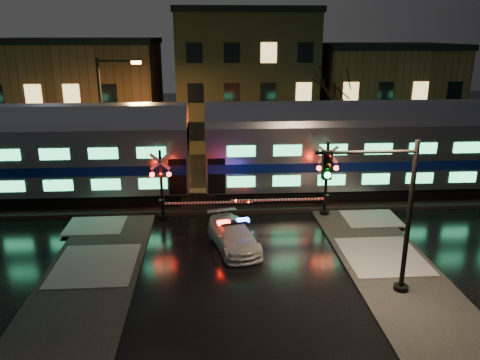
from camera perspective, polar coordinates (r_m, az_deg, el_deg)
name	(u,v)px	position (r m, az deg, el deg)	size (l,w,h in m)	color
ground	(238,236)	(24.12, -0.30, -6.80)	(120.00, 120.00, 0.00)	black
ballast	(233,200)	(28.70, -0.92, -2.48)	(90.00, 4.20, 0.24)	black
sidewalk_left	(77,304)	(19.44, -19.22, -14.07)	(4.00, 20.00, 0.12)	#2D2D2D
sidewalk_right	(409,292)	(20.32, 19.95, -12.69)	(4.00, 20.00, 0.12)	#2D2D2D
building_left	(81,95)	(45.78, -18.84, 9.77)	(14.00, 10.00, 9.00)	brown
building_mid	(244,80)	(44.76, 0.47, 12.14)	(12.00, 11.00, 11.50)	brown
building_right	(380,95)	(47.23, 16.69, 9.87)	(12.00, 10.00, 8.50)	brown
train	(197,149)	(27.73, -5.24, 3.79)	(51.00, 3.12, 5.92)	black
police_car	(233,235)	(22.60, -0.81, -6.74)	(2.79, 4.70, 1.43)	silver
crossing_signal_right	(320,187)	(26.30, 9.71, -0.84)	(6.00, 0.67, 4.25)	black
crossing_signal_left	(168,192)	(25.72, -8.74, -1.48)	(5.63, 0.65, 3.98)	black
traffic_light	(384,216)	(18.49, 17.19, -4.26)	(4.03, 0.72, 6.23)	black
streetlight	(106,114)	(32.06, -15.97, 7.75)	(2.82, 0.30, 8.44)	black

